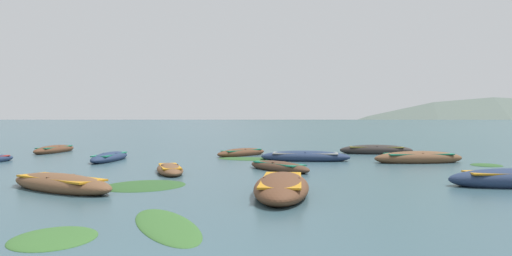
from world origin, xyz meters
TOP-DOWN VIEW (x-y plane):
  - ground_plane at (0.00, 1500.00)m, footprint 6000.00×6000.00m
  - mountain_1 at (-430.19, 1762.40)m, footprint 763.60×763.60m
  - mountain_2 at (30.11, 1800.08)m, footprint 513.94×513.94m
  - mountain_3 at (508.14, 1674.93)m, footprint 1482.61×1482.61m
  - rowboat_0 at (-4.22, 8.57)m, footprint 4.33×3.39m
  - rowboat_1 at (2.21, 7.90)m, footprint 1.82×4.61m
  - rowboat_2 at (-5.98, 17.77)m, footprint 1.15×4.16m
  - rowboat_3 at (-1.90, 12.70)m, footprint 1.83×3.21m
  - rowboat_4 at (0.43, 20.85)m, footprint 3.10×3.36m
  - rowboat_5 at (3.73, 17.88)m, footprint 4.51×1.78m
  - rowboat_7 at (9.02, 17.05)m, footprint 4.48×1.92m
  - rowboat_8 at (2.30, 13.68)m, footprint 2.93×3.34m
  - rowboat_11 at (8.32, 22.41)m, footprint 4.34×1.58m
  - rowboat_12 at (-11.20, 22.96)m, footprint 1.41×4.15m
  - weed_patch_1 at (-0.17, 4.25)m, footprint 2.39×3.53m
  - weed_patch_2 at (-1.91, 3.27)m, footprint 1.68×1.89m
  - weed_patch_3 at (-2.00, 9.39)m, footprint 3.55×3.58m
  - weed_patch_4 at (0.97, 18.70)m, footprint 3.86×2.78m
  - weed_patch_5 at (11.60, 15.80)m, footprint 1.38×1.51m

SIDE VIEW (x-z plane):
  - ground_plane at x=0.00m, z-range 0.00..0.00m
  - weed_patch_1 at x=-0.17m, z-range -0.07..0.07m
  - weed_patch_2 at x=-1.91m, z-range -0.07..0.07m
  - weed_patch_3 at x=-2.00m, z-range -0.07..0.07m
  - weed_patch_4 at x=0.97m, z-range -0.07..0.07m
  - weed_patch_5 at x=11.60m, z-range -0.07..0.07m
  - rowboat_3 at x=-1.90m, z-range -0.08..0.35m
  - rowboat_8 at x=2.30m, z-range -0.09..0.38m
  - rowboat_4 at x=0.43m, z-range -0.10..0.43m
  - rowboat_2 at x=-5.98m, z-range -0.10..0.43m
  - rowboat_12 at x=-11.20m, z-range -0.11..0.46m
  - rowboat_0 at x=-4.22m, z-range -0.11..0.48m
  - rowboat_5 at x=3.73m, z-range -0.12..0.51m
  - rowboat_11 at x=8.32m, z-range -0.13..0.55m
  - rowboat_1 at x=2.21m, z-range -0.13..0.55m
  - rowboat_7 at x=9.02m, z-range -0.13..0.56m
  - mountain_2 at x=30.11m, z-range 0.00..184.75m
  - mountain_1 at x=-430.19m, z-range 0.00..209.78m
  - mountain_3 at x=508.14m, z-range 0.00..498.06m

